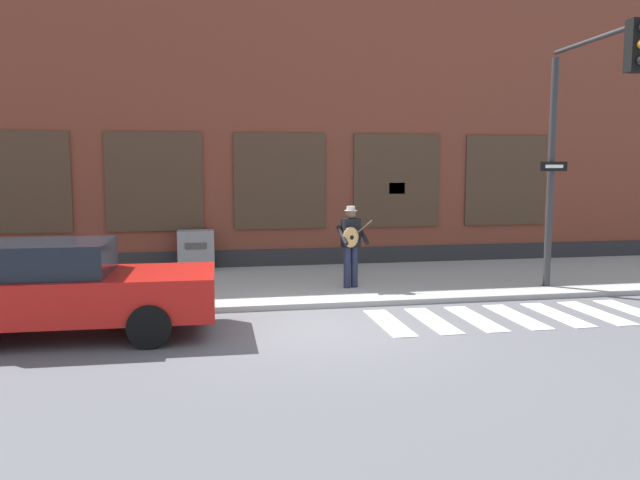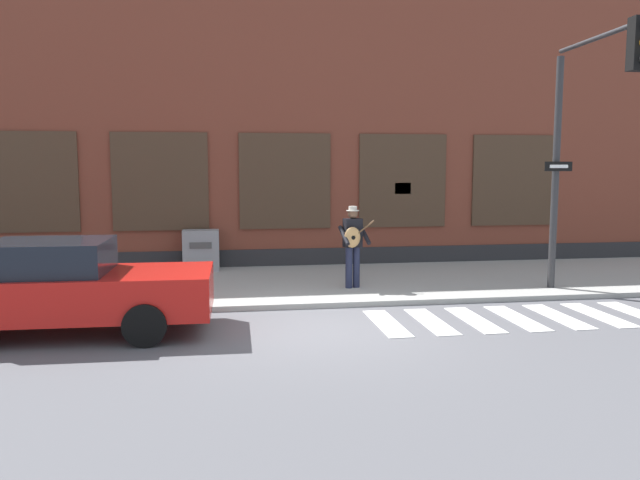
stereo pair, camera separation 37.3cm
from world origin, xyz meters
TOP-DOWN VIEW (x-y plane):
  - ground_plane at (0.00, 0.00)m, footprint 160.00×160.00m
  - sidewalk at (0.00, 3.77)m, footprint 28.00×4.70m
  - building_backdrop at (-0.00, 8.11)m, footprint 28.00×4.06m
  - crosswalk at (3.54, 0.12)m, footprint 5.20×1.90m
  - red_car at (-4.17, 0.24)m, footprint 4.64×2.05m
  - busker at (1.12, 2.83)m, footprint 0.76×0.61m
  - traffic_light at (5.33, 1.10)m, footprint 0.60×3.00m
  - utility_box at (-2.17, 5.67)m, footprint 0.90×0.54m

SIDE VIEW (x-z plane):
  - ground_plane at x=0.00m, z-range 0.00..0.00m
  - crosswalk at x=3.54m, z-range 0.00..0.01m
  - sidewalk at x=0.00m, z-range 0.00..0.11m
  - utility_box at x=-2.17m, z-range 0.11..1.13m
  - red_car at x=-4.17m, z-range 0.01..1.54m
  - busker at x=1.12m, z-range 0.23..1.99m
  - traffic_light at x=5.33m, z-range 1.09..6.15m
  - building_backdrop at x=0.00m, z-range -0.01..7.46m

